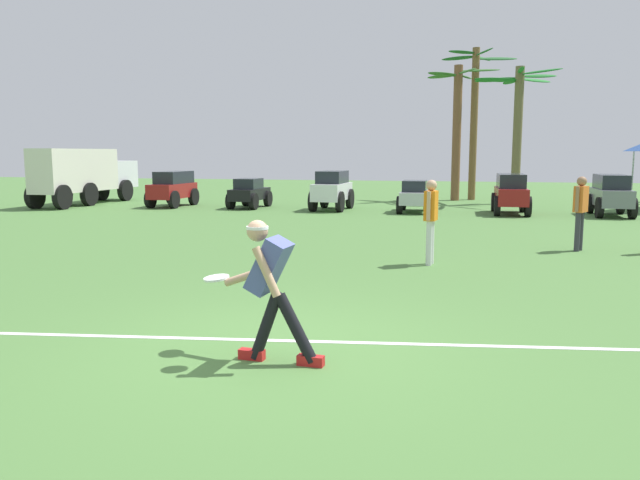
# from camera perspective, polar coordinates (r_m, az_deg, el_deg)

# --- Properties ---
(ground_plane) EXTENTS (80.00, 80.00, 0.00)m
(ground_plane) POSITION_cam_1_polar(r_m,az_deg,el_deg) (6.71, -3.99, -9.79)
(ground_plane) COLOR #4B7739
(field_line_paint) EXTENTS (23.61, 3.28, 0.01)m
(field_line_paint) POSITION_cam_1_polar(r_m,az_deg,el_deg) (6.93, -3.40, -9.16)
(field_line_paint) COLOR white
(field_line_paint) RESTS_ON ground_plane
(frisbee_thrower) EXTENTS (1.10, 0.52, 1.40)m
(frisbee_thrower) POSITION_cam_1_polar(r_m,az_deg,el_deg) (6.09, -4.56, -3.93)
(frisbee_thrower) COLOR black
(frisbee_thrower) RESTS_ON ground_plane
(frisbee_in_flight) EXTENTS (0.38, 0.38, 0.05)m
(frisbee_in_flight) POSITION_cam_1_polar(r_m,az_deg,el_deg) (6.55, -9.45, -3.45)
(frisbee_in_flight) COLOR white
(teammate_midfield) EXTENTS (0.25, 0.50, 1.56)m
(teammate_midfield) POSITION_cam_1_polar(r_m,az_deg,el_deg) (11.56, 10.10, 2.37)
(teammate_midfield) COLOR silver
(teammate_midfield) RESTS_ON ground_plane
(teammate_deep) EXTENTS (0.34, 0.46, 1.56)m
(teammate_deep) POSITION_cam_1_polar(r_m,az_deg,el_deg) (14.09, 22.71, 2.86)
(teammate_deep) COLOR #33333D
(teammate_deep) RESTS_ON ground_plane
(parked_car_slot_a) EXTENTS (1.20, 2.42, 1.34)m
(parked_car_slot_a) POSITION_cam_1_polar(r_m,az_deg,el_deg) (24.65, -13.30, 4.69)
(parked_car_slot_a) COLOR maroon
(parked_car_slot_a) RESTS_ON ground_plane
(parked_car_slot_b) EXTENTS (1.15, 2.23, 1.10)m
(parked_car_slot_b) POSITION_cam_1_polar(r_m,az_deg,el_deg) (23.52, -6.47, 4.32)
(parked_car_slot_b) COLOR black
(parked_car_slot_b) RESTS_ON ground_plane
(parked_car_slot_c) EXTENTS (1.27, 2.40, 1.40)m
(parked_car_slot_c) POSITION_cam_1_polar(r_m,az_deg,el_deg) (22.51, 1.11, 4.66)
(parked_car_slot_c) COLOR silver
(parked_car_slot_c) RESTS_ON ground_plane
(parked_car_slot_d) EXTENTS (1.10, 2.21, 1.10)m
(parked_car_slot_d) POSITION_cam_1_polar(r_m,az_deg,el_deg) (21.93, 8.64, 4.02)
(parked_car_slot_d) COLOR #B7BABF
(parked_car_slot_d) RESTS_ON ground_plane
(parked_car_slot_e) EXTENTS (1.16, 2.41, 1.34)m
(parked_car_slot_e) POSITION_cam_1_polar(r_m,az_deg,el_deg) (21.98, 17.04, 4.18)
(parked_car_slot_e) COLOR maroon
(parked_car_slot_e) RESTS_ON ground_plane
(parked_car_slot_f) EXTENTS (1.20, 2.42, 1.34)m
(parked_car_slot_f) POSITION_cam_1_polar(r_m,az_deg,el_deg) (22.49, 25.06, 3.86)
(parked_car_slot_f) COLOR slate
(parked_car_slot_f) RESTS_ON ground_plane
(box_truck) EXTENTS (1.48, 5.92, 2.20)m
(box_truck) POSITION_cam_1_polar(r_m,az_deg,el_deg) (26.63, -20.77, 5.72)
(box_truck) COLOR silver
(box_truck) RESTS_ON ground_plane
(palm_tree_far_left) EXTENTS (3.13, 3.09, 5.71)m
(palm_tree_far_left) POSITION_cam_1_polar(r_m,az_deg,el_deg) (27.65, 12.43, 10.37)
(palm_tree_far_left) COLOR brown
(palm_tree_far_left) RESTS_ON ground_plane
(palm_tree_left_of_centre) EXTENTS (3.26, 3.24, 6.49)m
(palm_tree_left_of_centre) POSITION_cam_1_polar(r_m,az_deg,el_deg) (28.22, 13.95, 11.35)
(palm_tree_left_of_centre) COLOR brown
(palm_tree_left_of_centre) RESTS_ON ground_plane
(palm_tree_right_of_centre) EXTENTS (3.32, 3.74, 5.43)m
(palm_tree_right_of_centre) POSITION_cam_1_polar(r_m,az_deg,el_deg) (26.49, 17.63, 10.38)
(palm_tree_right_of_centre) COLOR brown
(palm_tree_right_of_centre) RESTS_ON ground_plane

